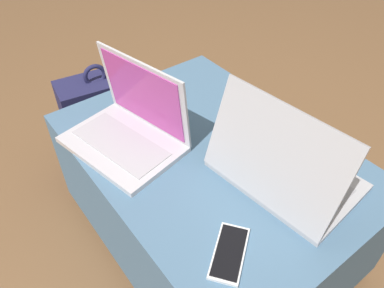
% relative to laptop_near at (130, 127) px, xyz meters
% --- Properties ---
extents(ground_plane, '(14.00, 14.00, 0.00)m').
position_rel_laptop_near_xyz_m(ground_plane, '(0.18, 0.16, -0.47)').
color(ground_plane, brown).
extents(ottoman, '(0.90, 0.65, 0.42)m').
position_rel_laptop_near_xyz_m(ottoman, '(0.18, 0.16, -0.26)').
color(ottoman, '#2A3D4E').
rests_on(ottoman, ground_plane).
extents(laptop_near, '(0.37, 0.30, 0.24)m').
position_rel_laptop_near_xyz_m(laptop_near, '(0.00, 0.00, 0.00)').
color(laptop_near, silver).
rests_on(laptop_near, ottoman).
extents(laptop_far, '(0.38, 0.29, 0.26)m').
position_rel_laptop_near_xyz_m(laptop_far, '(0.38, 0.22, 0.00)').
color(laptop_far, '#B7B7BC').
rests_on(laptop_far, ottoman).
extents(cell_phone, '(0.14, 0.16, 0.01)m').
position_rel_laptop_near_xyz_m(cell_phone, '(0.46, -0.02, -0.05)').
color(cell_phone, white).
rests_on(cell_phone, ottoman).
extents(backpack, '(0.23, 0.32, 0.47)m').
position_rel_laptop_near_xyz_m(backpack, '(-0.39, 0.07, -0.27)').
color(backpack, '#23234C').
rests_on(backpack, ground_plane).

